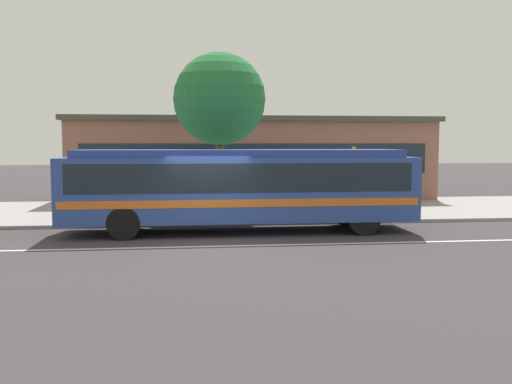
{
  "coord_description": "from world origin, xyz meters",
  "views": [
    {
      "loc": [
        -0.48,
        -16.12,
        2.88
      ],
      "look_at": [
        1.58,
        1.67,
        1.3
      ],
      "focal_mm": 38.79,
      "sensor_mm": 36.0,
      "label": 1
    }
  ],
  "objects_px": {
    "transit_bus": "(240,184)",
    "bus_stop_sign": "(353,173)",
    "street_tree_near_stop": "(220,100)",
    "pedestrian_waiting_near_sign": "(109,191)"
  },
  "relations": [
    {
      "from": "transit_bus",
      "to": "bus_stop_sign",
      "type": "relative_size",
      "value": 4.25
    },
    {
      "from": "transit_bus",
      "to": "bus_stop_sign",
      "type": "distance_m",
      "value": 4.79
    },
    {
      "from": "bus_stop_sign",
      "to": "transit_bus",
      "type": "bearing_deg",
      "value": -155.45
    },
    {
      "from": "bus_stop_sign",
      "to": "pedestrian_waiting_near_sign",
      "type": "bearing_deg",
      "value": 171.25
    },
    {
      "from": "transit_bus",
      "to": "street_tree_near_stop",
      "type": "relative_size",
      "value": 1.8
    },
    {
      "from": "transit_bus",
      "to": "pedestrian_waiting_near_sign",
      "type": "relative_size",
      "value": 6.61
    },
    {
      "from": "pedestrian_waiting_near_sign",
      "to": "street_tree_near_stop",
      "type": "relative_size",
      "value": 0.27
    },
    {
      "from": "transit_bus",
      "to": "street_tree_near_stop",
      "type": "bearing_deg",
      "value": 97.56
    },
    {
      "from": "bus_stop_sign",
      "to": "street_tree_near_stop",
      "type": "relative_size",
      "value": 0.42
    },
    {
      "from": "pedestrian_waiting_near_sign",
      "to": "street_tree_near_stop",
      "type": "distance_m",
      "value": 5.42
    }
  ]
}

